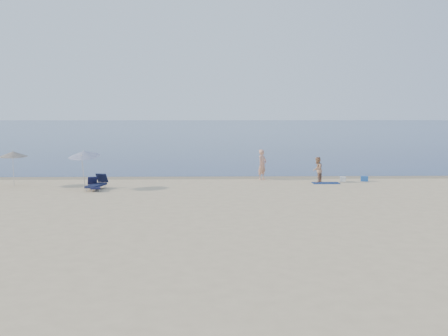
% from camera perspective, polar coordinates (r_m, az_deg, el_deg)
% --- Properties ---
extents(ground, '(160.00, 160.00, 0.00)m').
position_cam_1_polar(ground, '(17.44, 4.35, -8.97)').
color(ground, '#D4BA8D').
rests_on(ground, ground).
extents(sea, '(240.00, 160.00, 0.01)m').
position_cam_1_polar(sea, '(116.85, -0.56, 3.97)').
color(sea, '#0B1C46').
rests_on(sea, ground).
extents(wet_sand_strip, '(240.00, 1.60, 0.00)m').
position_cam_1_polar(wet_sand_strip, '(36.47, 1.31, -0.98)').
color(wet_sand_strip, '#847254').
rests_on(wet_sand_strip, ground).
extents(person_left, '(0.80, 0.83, 1.91)m').
position_cam_1_polar(person_left, '(35.40, 3.91, 0.35)').
color(person_left, tan).
rests_on(person_left, ground).
extents(person_right, '(0.87, 0.94, 1.55)m').
position_cam_1_polar(person_right, '(34.54, 9.47, -0.17)').
color(person_right, tan).
rests_on(person_right, ground).
extents(beach_towel, '(1.60, 0.89, 0.03)m').
position_cam_1_polar(beach_towel, '(34.32, 10.30, -1.51)').
color(beach_towel, '#0F214F').
rests_on(beach_towel, ground).
extents(white_bag, '(0.41, 0.37, 0.29)m').
position_cam_1_polar(white_bag, '(35.29, 11.98, -1.12)').
color(white_bag, white).
rests_on(white_bag, ground).
extents(blue_cooler, '(0.52, 0.43, 0.32)m').
position_cam_1_polar(blue_cooler, '(35.73, 14.07, -1.05)').
color(blue_cooler, '#1D4EA0').
rests_on(blue_cooler, ground).
extents(umbrella_near, '(2.24, 2.26, 2.31)m').
position_cam_1_polar(umbrella_near, '(32.21, -14.02, 1.41)').
color(umbrella_near, silver).
rests_on(umbrella_near, ground).
extents(umbrella_far, '(1.67, 1.68, 2.12)m').
position_cam_1_polar(umbrella_far, '(34.47, -20.63, 1.33)').
color(umbrella_far, silver).
rests_on(umbrella_far, ground).
extents(lounger_left, '(1.00, 1.66, 0.69)m').
position_cam_1_polar(lounger_left, '(31.74, -13.09, -1.76)').
color(lounger_left, '#16193D').
rests_on(lounger_left, ground).
extents(lounger_right, '(1.01, 1.96, 0.83)m').
position_cam_1_polar(lounger_right, '(32.02, -12.77, -1.59)').
color(lounger_right, '#131936').
rests_on(lounger_right, ground).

